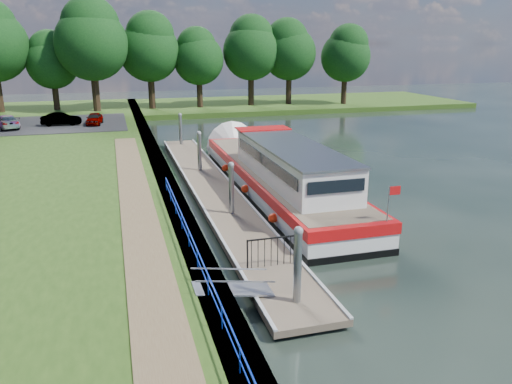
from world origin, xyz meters
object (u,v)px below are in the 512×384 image
object	(u,v)px
barge	(274,172)
car_b	(61,119)
car_a	(94,119)
pontoon	(214,192)
car_c	(6,122)

from	to	relation	value
barge	car_b	distance (m)	27.35
barge	car_a	world-z (taller)	barge
pontoon	car_a	bearing A→B (deg)	106.48
pontoon	car_c	bearing A→B (deg)	122.36
car_c	car_a	bearing A→B (deg)	160.06
pontoon	car_c	size ratio (longest dim) A/B	7.05
car_a	car_c	xyz separation A→B (m)	(-7.72, -0.31, 0.06)
barge	car_c	distance (m)	29.45
pontoon	car_a	xyz separation A→B (m)	(-6.93, 23.42, 1.21)
pontoon	car_a	distance (m)	24.45
pontoon	car_b	world-z (taller)	car_b
car_c	barge	bearing A→B (deg)	106.00
car_b	car_c	bearing A→B (deg)	98.72
barge	car_a	distance (m)	25.69
pontoon	car_b	size ratio (longest dim) A/B	8.31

